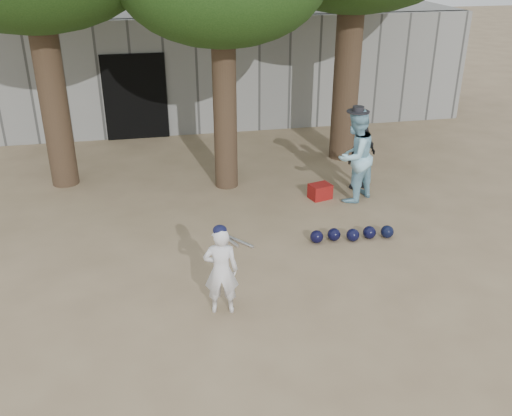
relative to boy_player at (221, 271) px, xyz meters
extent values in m
plane|color=#937C5E|center=(0.15, 0.29, -0.66)|extent=(70.00, 70.00, 0.00)
imported|color=white|center=(0.00, 0.00, 0.00)|extent=(0.53, 0.39, 1.33)
imported|color=#99D5ED|center=(3.13, 3.27, 0.27)|extent=(1.14, 1.09, 1.86)
imported|color=black|center=(3.49, 3.77, 0.04)|extent=(0.89, 0.72, 1.41)
cube|color=maroon|center=(2.52, 3.45, -0.51)|extent=(0.49, 0.42, 0.30)
cube|color=gray|center=(0.15, 8.29, 0.84)|extent=(16.00, 0.35, 3.00)
cube|color=black|center=(-1.05, 8.09, 0.44)|extent=(1.60, 0.08, 2.20)
cube|color=slate|center=(0.15, 10.79, 0.84)|extent=(16.00, 5.00, 3.00)
sphere|color=black|center=(1.91, 1.66, -0.55)|extent=(0.23, 0.23, 0.23)
sphere|color=black|center=(2.23, 1.68, -0.55)|extent=(0.23, 0.23, 0.23)
sphere|color=black|center=(2.55, 1.59, -0.55)|extent=(0.23, 0.23, 0.23)
sphere|color=black|center=(2.87, 1.63, -0.55)|extent=(0.23, 0.23, 0.23)
sphere|color=black|center=(3.19, 1.59, -0.55)|extent=(0.23, 0.23, 0.23)
cylinder|color=silver|center=(0.38, 2.08, -0.64)|extent=(0.35, 0.68, 0.06)
cylinder|color=silver|center=(0.56, 1.96, -0.64)|extent=(0.48, 0.60, 0.06)
cylinder|color=brown|center=(-2.65, 5.29, 2.09)|extent=(0.56, 0.56, 5.50)
cylinder|color=brown|center=(0.75, 4.49, 1.84)|extent=(0.48, 0.48, 5.00)
cylinder|color=brown|center=(3.75, 5.69, 2.24)|extent=(0.60, 0.60, 5.80)
camera|label=1|loc=(-0.85, -6.69, 4.17)|focal=40.00mm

